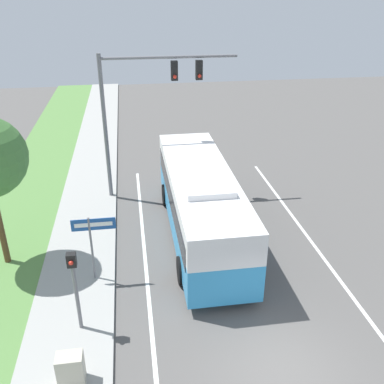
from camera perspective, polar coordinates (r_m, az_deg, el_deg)
The scene contains 6 objects.
ground_plane at distance 13.61m, azimuth 11.85°, elevation -22.38°, with size 80.00×80.00×0.00m, color #565451.
bus at distance 18.22m, azimuth 1.16°, elevation -1.01°, with size 2.76×10.25×3.27m.
signal_gantry at distance 21.03m, azimuth -6.65°, elevation 12.36°, with size 6.53×0.41×7.25m.
pedestrian_signal at distance 13.66m, azimuth -15.42°, elevation -11.18°, with size 0.28×0.34×2.94m.
street_sign at distance 15.78m, azimuth -13.08°, elevation -5.68°, with size 1.56×0.08×2.68m.
utility_cabinet at distance 13.03m, azimuth -15.86°, elevation -21.78°, with size 0.72×0.50×0.99m.
Camera 1 is at (-3.88, -8.31, 10.06)m, focal length 40.00 mm.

